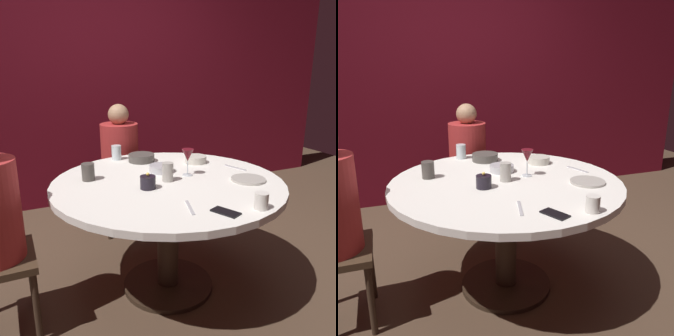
# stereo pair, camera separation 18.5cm
# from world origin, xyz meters

# --- Properties ---
(ground_plane) EXTENTS (8.00, 8.00, 0.00)m
(ground_plane) POSITION_xyz_m (0.00, 0.00, 0.00)
(ground_plane) COLOR #4C3828
(back_wall) EXTENTS (6.00, 0.10, 2.60)m
(back_wall) POSITION_xyz_m (0.00, 1.82, 1.30)
(back_wall) COLOR maroon
(back_wall) RESTS_ON ground
(dining_table) EXTENTS (1.43, 1.43, 0.76)m
(dining_table) POSITION_xyz_m (0.00, 0.00, 0.61)
(dining_table) COLOR white
(dining_table) RESTS_ON ground
(seated_diner_back) EXTENTS (0.40, 0.40, 1.13)m
(seated_diner_back) POSITION_xyz_m (0.00, 0.99, 0.70)
(seated_diner_back) COLOR #3F2D1E
(seated_diner_back) RESTS_ON ground
(candle_holder) EXTENTS (0.09, 0.09, 0.10)m
(candle_holder) POSITION_xyz_m (-0.17, -0.09, 0.79)
(candle_holder) COLOR black
(candle_holder) RESTS_ON dining_table
(wine_glass) EXTENTS (0.08, 0.08, 0.18)m
(wine_glass) POSITION_xyz_m (0.16, 0.04, 0.88)
(wine_glass) COLOR silver
(wine_glass) RESTS_ON dining_table
(dinner_plate) EXTENTS (0.21, 0.21, 0.01)m
(dinner_plate) POSITION_xyz_m (0.45, -0.21, 0.76)
(dinner_plate) COLOR #B2ADA3
(dinner_plate) RESTS_ON dining_table
(cell_phone) EXTENTS (0.12, 0.16, 0.01)m
(cell_phone) POSITION_xyz_m (0.04, -0.57, 0.76)
(cell_phone) COLOR black
(cell_phone) RESTS_ON dining_table
(bowl_serving_large) EXTENTS (0.16, 0.16, 0.05)m
(bowl_serving_large) POSITION_xyz_m (0.04, 0.18, 0.78)
(bowl_serving_large) COLOR #B7B7BC
(bowl_serving_large) RESTS_ON dining_table
(bowl_salad_center) EXTENTS (0.16, 0.16, 0.05)m
(bowl_salad_center) POSITION_xyz_m (0.36, 0.28, 0.78)
(bowl_salad_center) COLOR beige
(bowl_salad_center) RESTS_ON dining_table
(bowl_small_white) EXTENTS (0.19, 0.19, 0.06)m
(bowl_small_white) POSITION_xyz_m (0.01, 0.49, 0.78)
(bowl_small_white) COLOR #4C4742
(bowl_small_white) RESTS_ON dining_table
(cup_near_candle) EXTENTS (0.07, 0.07, 0.11)m
(cup_near_candle) POSITION_xyz_m (-0.14, 0.61, 0.81)
(cup_near_candle) COLOR silver
(cup_near_candle) RESTS_ON dining_table
(cup_by_left_diner) EXTENTS (0.08, 0.08, 0.11)m
(cup_by_left_diner) POSITION_xyz_m (-0.45, 0.21, 0.81)
(cup_by_left_diner) COLOR #4C4742
(cup_by_left_diner) RESTS_ON dining_table
(cup_by_right_diner) EXTENTS (0.07, 0.07, 0.12)m
(cup_by_right_diner) POSITION_xyz_m (-0.01, -0.01, 0.81)
(cup_by_right_diner) COLOR #B2ADA3
(cup_by_right_diner) RESTS_ON dining_table
(cup_center_front) EXTENTS (0.07, 0.07, 0.09)m
(cup_center_front) POSITION_xyz_m (0.23, -0.60, 0.80)
(cup_center_front) COLOR silver
(cup_center_front) RESTS_ON dining_table
(fork_near_plate) EXTENTS (0.07, 0.18, 0.01)m
(fork_near_plate) POSITION_xyz_m (-0.09, -0.44, 0.76)
(fork_near_plate) COLOR #B7B7BC
(fork_near_plate) RESTS_ON dining_table
(knife_near_plate) EXTENTS (0.07, 0.18, 0.01)m
(knife_near_plate) POSITION_xyz_m (0.54, 0.04, 0.76)
(knife_near_plate) COLOR #B7B7BC
(knife_near_plate) RESTS_ON dining_table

